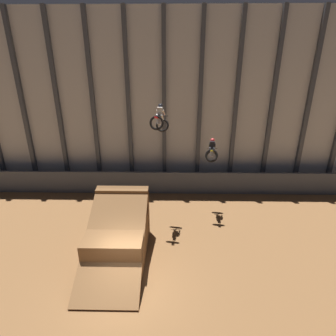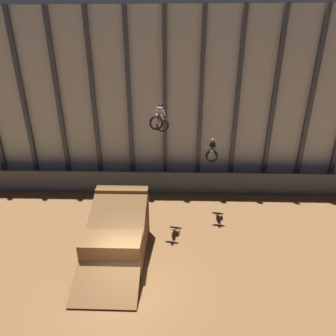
% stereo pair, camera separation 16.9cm
% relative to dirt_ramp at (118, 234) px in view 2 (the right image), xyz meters
% --- Properties ---
extents(ground_plane, '(60.00, 60.00, 0.00)m').
position_rel_dirt_ramp_xyz_m(ground_plane, '(0.77, -2.31, -1.02)').
color(ground_plane, brown).
extents(arena_back_wall, '(32.00, 0.40, 12.54)m').
position_rel_dirt_ramp_xyz_m(arena_back_wall, '(0.77, 8.05, 5.25)').
color(arena_back_wall, silver).
rests_on(arena_back_wall, ground_plane).
extents(lower_barrier, '(31.36, 0.20, 1.67)m').
position_rel_dirt_ramp_xyz_m(lower_barrier, '(0.77, 6.66, -0.18)').
color(lower_barrier, '#474C56').
rests_on(lower_barrier, ground_plane).
extents(dirt_ramp, '(2.77, 5.35, 3.00)m').
position_rel_dirt_ramp_xyz_m(dirt_ramp, '(0.00, 0.00, 0.00)').
color(dirt_ramp, brown).
rests_on(dirt_ramp, ground_plane).
extents(rider_bike_left_air, '(1.01, 1.76, 1.62)m').
position_rel_dirt_ramp_xyz_m(rider_bike_left_air, '(1.97, 2.72, 5.23)').
color(rider_bike_left_air, black).
extents(rider_bike_right_air, '(0.99, 1.77, 1.65)m').
position_rel_dirt_ramp_xyz_m(rider_bike_right_air, '(5.01, 3.98, 3.06)').
color(rider_bike_right_air, black).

